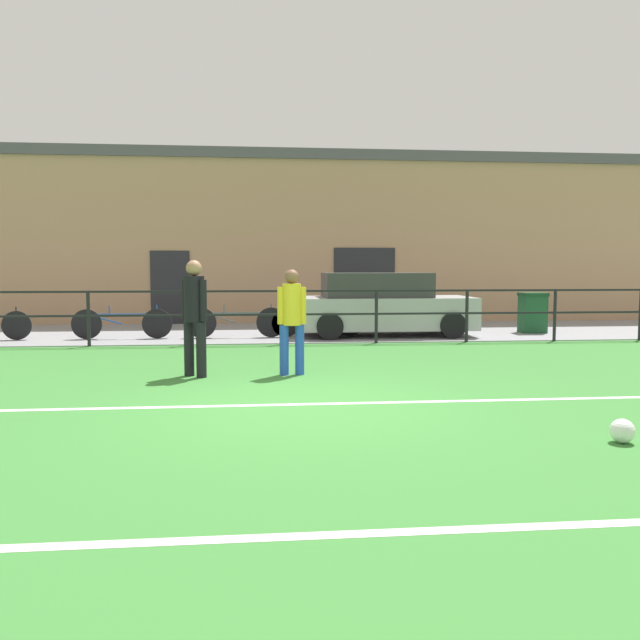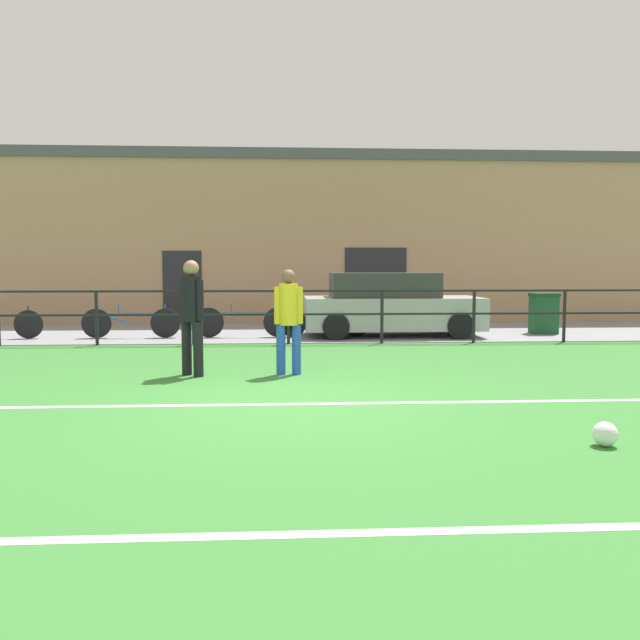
{
  "view_description": "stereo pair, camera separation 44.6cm",
  "coord_description": "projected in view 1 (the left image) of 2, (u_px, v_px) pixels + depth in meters",
  "views": [
    {
      "loc": [
        -0.54,
        -7.46,
        1.62
      ],
      "look_at": [
        0.52,
        3.29,
        0.73
      ],
      "focal_mm": 35.81,
      "sensor_mm": 36.0,
      "label": 1
    },
    {
      "loc": [
        -0.1,
        -7.49,
        1.62
      ],
      "look_at": [
        0.52,
        3.29,
        0.73
      ],
      "focal_mm": 35.81,
      "sensor_mm": 36.0,
      "label": 2
    }
  ],
  "objects": [
    {
      "name": "ground",
      "position": [
        304.0,
        406.0,
        7.59
      ],
      "size": [
        60.0,
        44.0,
        0.04
      ],
      "primitive_type": "cube",
      "color": "#387A33"
    },
    {
      "name": "field_line_touchline",
      "position": [
        304.0,
        404.0,
        7.58
      ],
      "size": [
        36.0,
        0.11,
        0.0
      ],
      "primitive_type": "cube",
      "color": "white",
      "rests_on": "ground"
    },
    {
      "name": "field_line_hash",
      "position": [
        349.0,
        534.0,
        3.88
      ],
      "size": [
        36.0,
        0.11,
        0.0
      ],
      "primitive_type": "cube",
      "color": "white",
      "rests_on": "ground"
    },
    {
      "name": "pavement_strip",
      "position": [
        279.0,
        332.0,
        16.01
      ],
      "size": [
        48.0,
        5.0,
        0.02
      ],
      "primitive_type": "cube",
      "color": "gray",
      "rests_on": "ground"
    },
    {
      "name": "perimeter_fence",
      "position": [
        283.0,
        309.0,
        13.47
      ],
      "size": [
        36.07,
        0.07,
        1.15
      ],
      "color": "black",
      "rests_on": "ground"
    },
    {
      "name": "clubhouse_facade",
      "position": [
        275.0,
        238.0,
        19.48
      ],
      "size": [
        28.0,
        2.56,
        5.02
      ],
      "color": "tan",
      "rests_on": "ground"
    },
    {
      "name": "player_goalkeeper",
      "position": [
        194.0,
        311.0,
        9.43
      ],
      "size": [
        0.39,
        0.35,
        1.73
      ],
      "rotation": [
        0.0,
        0.0,
        2.43
      ],
      "color": "black",
      "rests_on": "ground"
    },
    {
      "name": "player_striker",
      "position": [
        292.0,
        315.0,
        9.6
      ],
      "size": [
        0.44,
        0.28,
        1.6
      ],
      "rotation": [
        0.0,
        0.0,
        3.21
      ],
      "color": "blue",
      "rests_on": "ground"
    },
    {
      "name": "soccer_ball_match",
      "position": [
        622.0,
        431.0,
        5.9
      ],
      "size": [
        0.23,
        0.23,
        0.23
      ],
      "primitive_type": "sphere",
      "color": "white",
      "rests_on": "ground"
    },
    {
      "name": "parked_car_red",
      "position": [
        382.0,
        306.0,
        15.09
      ],
      "size": [
        4.12,
        1.88,
        1.48
      ],
      "color": "#B7B7BC",
      "rests_on": "pavement_strip"
    },
    {
      "name": "bicycle_parked_0",
      "position": [
        122.0,
        323.0,
        14.34
      ],
      "size": [
        2.22,
        0.04,
        0.76
      ],
      "color": "black",
      "rests_on": "pavement_strip"
    },
    {
      "name": "bicycle_parked_1",
      "position": [
        236.0,
        322.0,
        14.59
      ],
      "size": [
        2.28,
        0.04,
        0.78
      ],
      "color": "black",
      "rests_on": "pavement_strip"
    },
    {
      "name": "bicycle_parked_4",
      "position": [
        318.0,
        322.0,
        14.78
      ],
      "size": [
        2.13,
        0.04,
        0.74
      ],
      "color": "black",
      "rests_on": "pavement_strip"
    },
    {
      "name": "trash_bin_0",
      "position": [
        533.0,
        312.0,
        15.71
      ],
      "size": [
        0.61,
        0.52,
        0.99
      ],
      "color": "#194C28",
      "rests_on": "pavement_strip"
    }
  ]
}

